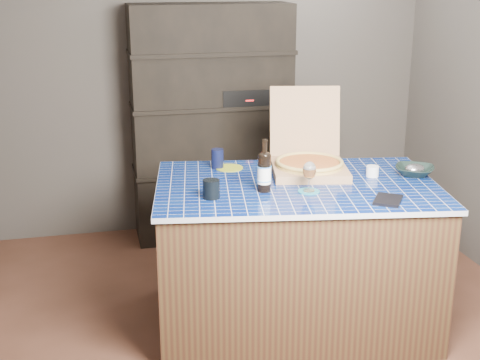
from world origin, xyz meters
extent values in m
plane|color=brown|center=(0.00, 0.00, 0.00)|extent=(3.50, 3.50, 0.00)
plane|color=#47413E|center=(0.00, 1.75, 1.25)|extent=(3.50, 0.00, 3.50)
plane|color=#47413E|center=(0.00, -1.75, 1.25)|extent=(3.50, 0.00, 3.50)
cube|color=black|center=(0.00, 1.53, 0.90)|extent=(1.20, 0.40, 1.80)
cube|color=black|center=(0.25, 1.48, 1.12)|extent=(0.40, 0.32, 0.12)
cube|color=#42301A|center=(0.21, 0.03, 0.42)|extent=(1.69, 1.21, 0.84)
cube|color=#051652|center=(0.21, 0.03, 0.86)|extent=(1.73, 1.25, 0.03)
cube|color=#9B7850|center=(0.34, 0.20, 0.90)|extent=(0.51, 0.51, 0.05)
cube|color=#9B7850|center=(0.39, 0.46, 1.14)|extent=(0.45, 0.18, 0.43)
cylinder|color=tan|center=(0.34, 0.20, 0.93)|extent=(0.40, 0.40, 0.01)
cylinder|color=maroon|center=(0.34, 0.20, 0.94)|extent=(0.35, 0.35, 0.01)
torus|color=tan|center=(0.34, 0.20, 0.95)|extent=(0.40, 0.40, 0.02)
cylinder|color=black|center=(-0.01, -0.06, 0.98)|extent=(0.07, 0.07, 0.20)
ellipsoid|color=black|center=(-0.01, -0.06, 1.08)|extent=(0.07, 0.07, 0.04)
cylinder|color=black|center=(-0.01, -0.06, 1.13)|extent=(0.03, 0.03, 0.08)
cylinder|color=white|center=(-0.01, -0.06, 0.97)|extent=(0.07, 0.07, 0.09)
cylinder|color=#4694EE|center=(-0.01, -0.06, 0.94)|extent=(0.08, 0.08, 0.01)
cylinder|color=#4694EE|center=(-0.01, -0.06, 1.01)|extent=(0.08, 0.08, 0.01)
cylinder|color=#196F83|center=(0.23, -0.12, 0.88)|extent=(0.12, 0.12, 0.01)
cylinder|color=white|center=(0.23, -0.12, 0.88)|extent=(0.06, 0.06, 0.00)
cylinder|color=white|center=(0.23, -0.12, 0.92)|extent=(0.01, 0.01, 0.07)
ellipsoid|color=white|center=(0.23, -0.12, 1.00)|extent=(0.07, 0.07, 0.10)
cylinder|color=#AC5B1B|center=(0.23, -0.12, 0.99)|extent=(0.06, 0.06, 0.05)
cylinder|color=white|center=(0.23, -0.12, 1.01)|extent=(0.06, 0.06, 0.02)
cylinder|color=black|center=(-0.31, -0.10, 0.92)|extent=(0.09, 0.09, 0.10)
cube|color=black|center=(0.58, -0.37, 0.88)|extent=(0.21, 0.23, 0.01)
imported|color=black|center=(0.94, 0.03, 0.90)|extent=(0.31, 0.31, 0.06)
ellipsoid|color=#A8A9B3|center=(0.94, 0.03, 0.91)|extent=(0.12, 0.10, 0.06)
cylinder|color=white|center=(0.68, 0.06, 0.91)|extent=(0.07, 0.07, 0.06)
cylinder|color=black|center=(-0.17, 0.44, 0.93)|extent=(0.07, 0.07, 0.12)
cylinder|color=#949F22|center=(-0.10, 0.42, 0.88)|extent=(0.17, 0.17, 0.01)
camera|label=1|loc=(-0.92, -3.41, 2.04)|focal=50.00mm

